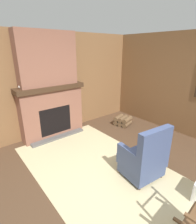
# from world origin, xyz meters

# --- Properties ---
(ground_plane) EXTENTS (14.00, 14.00, 0.00)m
(ground_plane) POSITION_xyz_m (0.00, 0.00, 0.00)
(ground_plane) COLOR #4C3523
(wood_panel_wall_left) EXTENTS (0.06, 5.95, 2.56)m
(wood_panel_wall_left) POSITION_xyz_m (-2.70, 0.00, 1.28)
(wood_panel_wall_left) COLOR brown
(wood_panel_wall_left) RESTS_ON ground
(fireplace_hearth) EXTENTS (0.57, 1.66, 1.32)m
(fireplace_hearth) POSITION_xyz_m (-2.48, 0.00, 0.66)
(fireplace_hearth) COLOR brown
(fireplace_hearth) RESTS_ON ground
(chimney_breast) EXTENTS (0.32, 1.37, 1.21)m
(chimney_breast) POSITION_xyz_m (-2.49, 0.00, 1.93)
(chimney_breast) COLOR brown
(chimney_breast) RESTS_ON fireplace_hearth
(area_rug) EXTENTS (3.84, 2.07, 0.01)m
(area_rug) POSITION_xyz_m (-0.48, 0.01, 0.01)
(area_rug) COLOR #C6B789
(area_rug) RESTS_ON ground
(armchair) EXTENTS (0.66, 0.73, 1.01)m
(armchair) POSITION_xyz_m (-0.00, 0.48, 0.37)
(armchair) COLOR #3D4C75
(armchair) RESTS_ON ground
(firewood_stack) EXTENTS (0.52, 0.49, 0.26)m
(firewood_stack) POSITION_xyz_m (-1.78, 1.87, 0.13)
(firewood_stack) COLOR brown
(firewood_stack) RESTS_ON ground
(oil_lamp_vase) EXTENTS (0.12, 0.12, 0.23)m
(oil_lamp_vase) POSITION_xyz_m (-2.53, -0.65, 1.40)
(oil_lamp_vase) COLOR silver
(oil_lamp_vase) RESTS_ON fireplace_hearth
(storage_case) EXTENTS (0.15, 0.23, 0.16)m
(storage_case) POSITION_xyz_m (-2.53, 0.09, 1.40)
(storage_case) COLOR black
(storage_case) RESTS_ON fireplace_hearth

